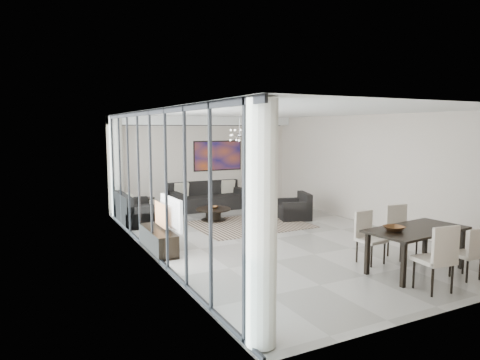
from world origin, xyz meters
TOP-DOWN VIEW (x-y plane):
  - room_shell at (0.46, 0.00)m, footprint 6.00×9.00m
  - window_wall at (-2.86, 0.00)m, footprint 0.37×8.95m
  - soffit at (0.00, 4.30)m, footprint 5.98×0.40m
  - painting at (0.50, 4.47)m, footprint 1.68×0.04m
  - chandelier at (0.30, 2.50)m, footprint 0.66×0.66m
  - rug at (0.09, 1.51)m, footprint 2.96×2.30m
  - coffee_table at (-0.56, 2.43)m, footprint 0.97×0.97m
  - bowl_coffee at (-0.54, 2.39)m, footprint 0.26×0.26m
  - sofa_main at (-0.03, 4.07)m, footprint 2.35×0.96m
  - loveseat at (-2.55, 3.05)m, footprint 0.92×1.63m
  - armchair at (1.59, 1.60)m, footprint 1.04×1.07m
  - side_table at (-1.96, 4.00)m, footprint 0.37×0.37m
  - tv_console at (-2.76, 0.21)m, footprint 0.42×1.48m
  - television at (-2.60, 0.17)m, footprint 0.19×1.17m
  - dining_table at (0.96, -3.10)m, footprint 1.97×1.14m
  - dining_chair_sw at (0.45, -3.98)m, footprint 0.55×0.55m
  - dining_chair_se at (1.44, -3.82)m, footprint 0.43×0.43m
  - dining_chair_nw at (0.58, -2.30)m, footprint 0.49×0.49m
  - dining_chair_ne at (1.40, -2.32)m, footprint 0.54×0.54m
  - bowl_dining at (0.47, -3.04)m, footprint 0.36×0.36m

SIDE VIEW (x-z plane):
  - rug at x=0.09m, z-range 0.00..0.01m
  - coffee_table at x=-0.56m, z-range 0.02..0.36m
  - tv_console at x=-2.76m, z-range 0.00..0.46m
  - armchair at x=1.59m, z-range -0.12..0.62m
  - loveseat at x=-2.55m, z-range -0.13..0.69m
  - sofa_main at x=-0.03m, z-range -0.14..0.72m
  - side_table at x=-1.96m, z-range 0.09..0.60m
  - bowl_coffee at x=-0.54m, z-range 0.34..0.41m
  - dining_chair_se at x=1.44m, z-range 0.06..0.96m
  - dining_chair_nw at x=0.58m, z-range 0.07..1.05m
  - dining_chair_ne at x=1.40m, z-range 0.08..1.11m
  - dining_chair_sw at x=0.45m, z-range 0.08..1.16m
  - dining_table at x=0.96m, z-range 0.31..1.09m
  - television at x=-2.60m, z-range 0.46..1.13m
  - bowl_dining at x=0.47m, z-range 0.79..0.87m
  - room_shell at x=0.46m, z-range 0.00..2.90m
  - window_wall at x=-2.86m, z-range 0.02..2.92m
  - painting at x=0.50m, z-range 1.16..2.14m
  - chandelier at x=0.30m, z-range 2.00..2.71m
  - soffit at x=0.00m, z-range 2.64..2.90m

